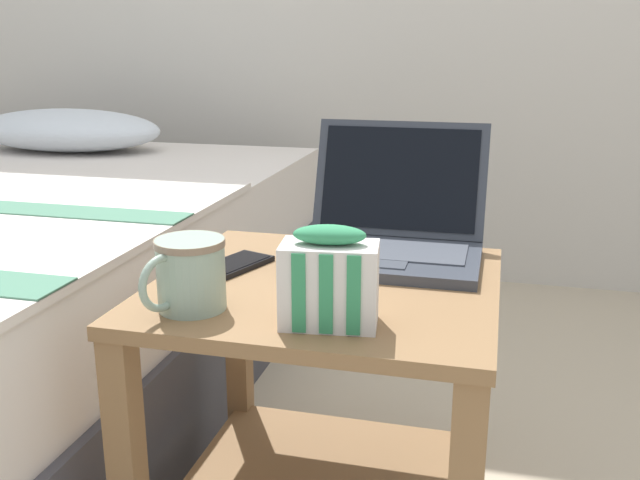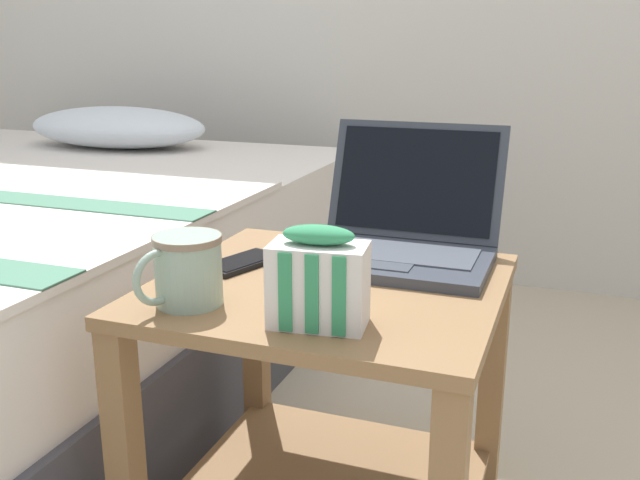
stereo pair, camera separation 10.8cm
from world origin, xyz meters
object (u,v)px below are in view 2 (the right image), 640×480
at_px(laptop, 401,232).
at_px(mug_front_left, 186,267).
at_px(snack_bag, 318,281).
at_px(cell_phone, 242,262).

height_order(laptop, mug_front_left, laptop).
xyz_separation_m(laptop, mug_front_left, (-0.23, -0.33, 0.01)).
relative_size(snack_bag, cell_phone, 0.90).
bearing_deg(snack_bag, laptop, 85.08).
bearing_deg(cell_phone, laptop, 29.41).
bearing_deg(mug_front_left, cell_phone, 92.86).
xyz_separation_m(laptop, snack_bag, (-0.03, -0.34, 0.02)).
bearing_deg(snack_bag, cell_phone, 136.99).
distance_m(mug_front_left, cell_phone, 0.20).
xyz_separation_m(laptop, cell_phone, (-0.24, -0.14, -0.04)).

